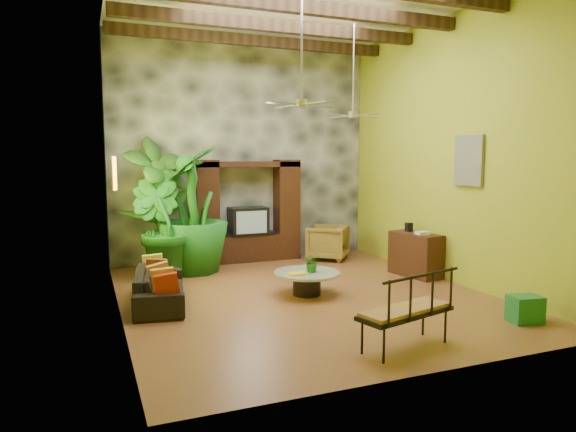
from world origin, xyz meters
name	(u,v)px	position (x,y,z in m)	size (l,w,h in m)	color
ground	(302,295)	(0.00, 0.00, 0.00)	(7.00, 7.00, 0.00)	brown
back_wall	(243,151)	(0.00, 3.50, 2.50)	(6.00, 0.02, 5.00)	#A2AB26
left_wall	(114,148)	(-3.00, 0.00, 2.50)	(0.02, 7.00, 5.00)	#A2AB26
right_wall	(449,150)	(3.00, 0.00, 2.50)	(0.02, 7.00, 5.00)	#A2AB26
stone_accent_wall	(243,151)	(0.00, 3.44, 2.50)	(5.98, 0.10, 4.98)	#323438
ceiling_beams	(303,7)	(0.00, 0.00, 4.78)	(5.95, 5.36, 0.22)	#362211
entertainment_center	(248,219)	(0.00, 3.14, 0.97)	(2.40, 0.55, 2.30)	black
ceiling_fan_front	(302,90)	(-0.20, -0.40, 3.40)	(1.28, 1.28, 1.86)	#A4A4A9
ceiling_fan_back	(353,104)	(1.60, 1.20, 3.40)	(1.28, 1.28, 1.86)	#A4A4A9
wall_art_mask	(114,173)	(-2.96, 1.00, 2.10)	(0.06, 0.32, 0.55)	gold
wall_art_painting	(469,161)	(2.96, -0.60, 2.30)	(0.06, 0.70, 0.90)	teal
sofa	(160,287)	(-2.37, 0.31, 0.28)	(1.91, 0.75, 0.56)	black
wicker_armchair	(327,242)	(1.76, 2.61, 0.40)	(0.85, 0.88, 0.80)	brown
tall_plant_a	(159,204)	(-2.00, 2.81, 1.40)	(1.47, 1.00, 2.80)	#295E18
tall_plant_b	(159,228)	(-2.11, 2.11, 1.00)	(1.10, 0.89, 2.01)	#1C6B23
tall_plant_c	(192,209)	(-1.41, 2.43, 1.30)	(1.46, 1.46, 2.60)	#1B661B
coffee_table	(307,280)	(0.07, -0.03, 0.26)	(1.14, 1.14, 0.40)	black
centerpiece_plant	(312,262)	(0.16, -0.05, 0.58)	(0.32, 0.28, 0.35)	#236019
yellow_tray	(297,274)	(-0.16, -0.15, 0.42)	(0.31, 0.22, 0.03)	yellow
iron_bench	(409,307)	(0.19, -2.84, 0.55)	(1.40, 0.81, 0.57)	black
side_console	(415,255)	(2.65, 0.46, 0.43)	(0.49, 1.08, 0.86)	#311B0F
green_bin	(525,309)	(2.38, -2.55, 0.19)	(0.44, 0.33, 0.39)	#207A23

